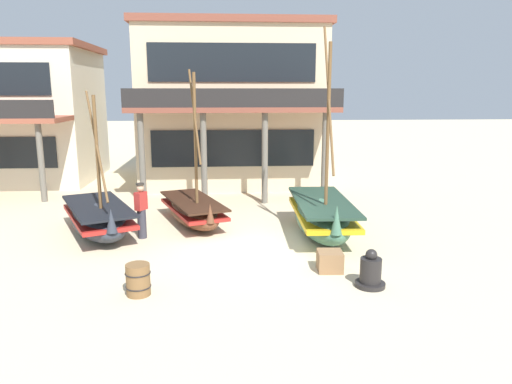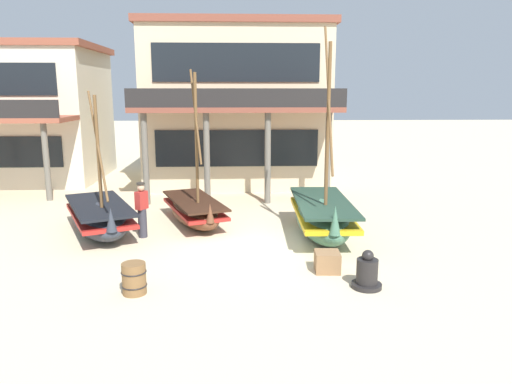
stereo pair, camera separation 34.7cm
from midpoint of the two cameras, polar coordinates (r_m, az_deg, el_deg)
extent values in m
plane|color=beige|center=(13.84, 0.91, -6.54)|extent=(120.00, 120.00, 0.00)
ellipsoid|color=brown|center=(16.21, -6.65, -2.32)|extent=(2.49, 3.95, 0.84)
cube|color=red|center=(16.19, -6.66, -1.96)|extent=(2.45, 3.81, 0.10)
cube|color=#351E13|center=(16.12, -6.68, -0.99)|extent=(2.50, 3.89, 0.06)
cone|color=brown|center=(14.45, -4.75, -2.49)|extent=(0.33, 0.33, 0.59)
cylinder|color=brown|center=(15.36, -6.38, 5.75)|extent=(0.10, 0.10, 4.34)
cylinder|color=brown|center=(15.30, -6.45, 8.82)|extent=(0.42, 1.00, 2.89)
cube|color=brown|center=(16.40, -6.94, -1.11)|extent=(1.22, 0.57, 0.06)
ellipsoid|color=#427056|center=(14.91, 8.46, -3.08)|extent=(1.64, 4.39, 1.11)
cube|color=gold|center=(14.87, 8.48, -2.56)|extent=(1.66, 4.22, 0.13)
cube|color=#243D2F|center=(14.78, 8.52, -1.16)|extent=(1.69, 4.31, 0.08)
cone|color=#427056|center=(12.79, 10.06, -3.31)|extent=(0.31, 0.31, 0.78)
cylinder|color=brown|center=(13.92, 9.16, 7.02)|extent=(0.10, 0.10, 4.90)
cylinder|color=brown|center=(13.88, 9.29, 10.83)|extent=(0.12, 2.03, 4.09)
cube|color=brown|center=(15.12, 8.30, -1.34)|extent=(1.46, 0.20, 0.06)
ellipsoid|color=#2D333D|center=(15.65, -17.28, -3.06)|extent=(3.01, 4.21, 0.97)
cube|color=red|center=(15.62, -17.30, -2.63)|extent=(2.96, 4.07, 0.12)
cube|color=black|center=(15.54, -17.38, -1.47)|extent=(3.02, 4.16, 0.07)
cone|color=#2D333D|center=(13.74, -16.01, -3.15)|extent=(0.40, 0.40, 0.68)
cylinder|color=brown|center=(14.80, -17.41, 3.92)|extent=(0.10, 0.10, 3.57)
cylinder|color=brown|center=(14.75, -17.50, 5.41)|extent=(1.00, 2.08, 3.03)
cube|color=brown|center=(15.85, -17.54, -1.63)|extent=(1.38, 0.74, 0.06)
cylinder|color=#33333D|center=(15.01, -12.57, -3.60)|extent=(0.26, 0.26, 0.88)
cube|color=#B22D28|center=(14.84, -12.69, -0.95)|extent=(0.38, 0.42, 0.54)
sphere|color=tan|center=(14.76, -12.76, 0.52)|extent=(0.22, 0.22, 0.22)
cylinder|color=#2D2823|center=(14.74, -12.78, 0.98)|extent=(0.24, 0.24, 0.05)
cylinder|color=black|center=(11.45, 13.73, -10.64)|extent=(0.69, 0.69, 0.10)
cylinder|color=black|center=(11.33, 13.82, -9.07)|extent=(0.48, 0.48, 0.57)
sphere|color=black|center=(11.20, 13.91, -7.30)|extent=(0.26, 0.26, 0.26)
cylinder|color=brown|center=(11.00, -13.28, -9.89)|extent=(0.52, 0.52, 0.70)
torus|color=black|center=(10.94, -13.31, -9.14)|extent=(0.56, 0.56, 0.03)
torus|color=black|center=(11.06, -13.24, -10.63)|extent=(0.56, 0.56, 0.03)
cube|color=olive|center=(12.15, 9.21, -8.11)|extent=(0.63, 0.63, 0.50)
cube|color=beige|center=(24.15, -1.91, 9.90)|extent=(8.26, 6.94, 7.10)
cube|color=brown|center=(24.30, -1.98, 18.65)|extent=(8.59, 7.21, 0.30)
cube|color=black|center=(20.77, -1.77, 5.17)|extent=(6.94, 0.06, 1.56)
cube|color=black|center=(20.67, -1.84, 14.99)|extent=(6.94, 0.06, 1.56)
cube|color=brown|center=(19.49, -1.76, 9.74)|extent=(8.26, 2.38, 0.20)
cylinder|color=#666056|center=(19.10, -12.38, 3.78)|extent=(0.24, 0.24, 3.55)
cylinder|color=#666056|center=(18.84, -5.28, 3.89)|extent=(0.24, 0.24, 3.55)
cylinder|color=#666056|center=(18.87, 1.91, 3.95)|extent=(0.24, 0.24, 3.55)
cylinder|color=#666056|center=(19.20, 8.96, 3.95)|extent=(0.24, 0.24, 3.55)
cube|color=black|center=(18.33, -1.71, 11.01)|extent=(8.26, 0.08, 0.70)
cylinder|color=#666056|center=(21.04, -23.00, 3.25)|extent=(0.24, 0.24, 3.13)
camera|label=1|loc=(0.17, -89.31, 0.14)|focal=33.98mm
camera|label=2|loc=(0.17, 90.69, -0.14)|focal=33.98mm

